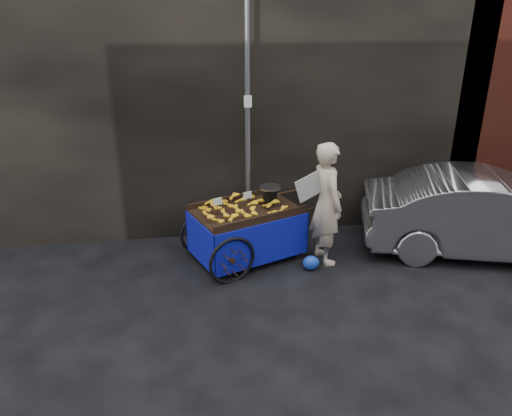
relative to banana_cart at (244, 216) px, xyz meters
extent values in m
plane|color=black|center=(-0.15, -0.66, -0.74)|extent=(80.00, 80.00, 0.00)
cube|color=black|center=(-1.15, 1.94, 1.76)|extent=(11.00, 2.00, 5.00)
cube|color=#591E14|center=(5.35, 1.94, 1.76)|extent=(3.00, 2.00, 5.00)
cylinder|color=slate|center=(0.15, 0.64, 1.26)|extent=(0.08, 0.08, 4.00)
cube|color=white|center=(0.15, 0.59, 1.66)|extent=(0.12, 0.02, 0.18)
cube|color=black|center=(0.05, 0.02, 0.05)|extent=(1.85, 1.51, 0.06)
cube|color=black|center=(-0.12, 0.45, 0.12)|extent=(1.50, 0.63, 0.10)
cube|color=black|center=(0.22, -0.42, 0.12)|extent=(1.50, 0.63, 0.10)
cube|color=black|center=(0.84, -0.09, -0.35)|extent=(0.06, 0.06, 0.80)
cube|color=black|center=(0.55, 0.65, -0.35)|extent=(0.06, 0.06, 0.80)
cylinder|color=black|center=(1.17, 0.03, 0.05)|extent=(0.48, 0.22, 0.04)
cylinder|color=black|center=(0.87, 0.78, 0.05)|extent=(0.48, 0.22, 0.04)
torus|color=black|center=(-0.26, -0.68, -0.40)|extent=(0.71, 0.32, 0.75)
torus|color=black|center=(-0.66, 0.32, -0.40)|extent=(0.71, 0.32, 0.75)
cylinder|color=black|center=(-0.46, -0.18, -0.40)|extent=(0.46, 1.06, 0.05)
cube|color=#071B8E|center=(0.24, -0.45, -0.29)|extent=(1.53, 0.62, 0.68)
cube|color=#071B8E|center=(-0.14, 0.49, -0.29)|extent=(1.53, 0.62, 0.68)
cube|color=#071B8E|center=(-0.70, -0.28, -0.29)|extent=(0.40, 0.97, 0.68)
cube|color=#071B8E|center=(0.80, 0.32, -0.29)|extent=(0.40, 0.97, 0.68)
cube|color=black|center=(0.45, 0.23, 0.22)|extent=(0.22, 0.20, 0.16)
cylinder|color=silver|center=(0.45, 0.23, 0.36)|extent=(0.44, 0.44, 0.03)
cube|color=white|center=(-0.42, -0.29, 0.38)|extent=(0.13, 0.06, 0.11)
cube|color=white|center=(0.04, -0.10, 0.38)|extent=(0.13, 0.06, 0.11)
imported|color=beige|center=(1.25, -0.22, 0.22)|extent=(0.59, 0.78, 1.94)
cube|color=silver|center=(0.98, -0.30, 0.56)|extent=(0.56, 0.20, 0.50)
ellipsoid|color=blue|center=(0.97, -0.51, -0.63)|extent=(0.25, 0.20, 0.23)
imported|color=#BABCC2|center=(3.95, -0.36, -0.08)|extent=(4.25, 2.44, 1.33)
camera|label=1|loc=(-0.84, -7.04, 3.15)|focal=35.00mm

